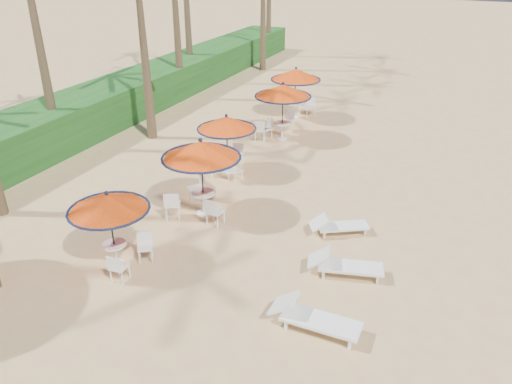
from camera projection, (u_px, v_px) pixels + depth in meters
ground at (303, 307)px, 12.31m from camera, size 160.00×160.00×0.00m
scrub_hedge at (123, 98)px, 25.73m from camera, size 3.00×40.00×1.80m
station_0 at (111, 210)px, 13.16m from camera, size 2.19×2.19×2.28m
station_1 at (200, 159)px, 15.71m from camera, size 2.55×2.55×2.65m
station_2 at (227, 130)px, 18.76m from camera, size 2.27×2.27×2.37m
station_3 at (281, 97)px, 22.06m from camera, size 2.53×2.61×2.64m
station_4 at (297, 79)px, 24.83m from camera, size 2.50×2.50×2.61m
lounger_near at (312, 317)px, 11.45m from camera, size 2.14×0.69×0.77m
lounger_mid at (343, 265)px, 13.35m from camera, size 2.10×1.11×0.72m
lounger_far at (337, 225)px, 15.28m from camera, size 1.84×1.41×0.65m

